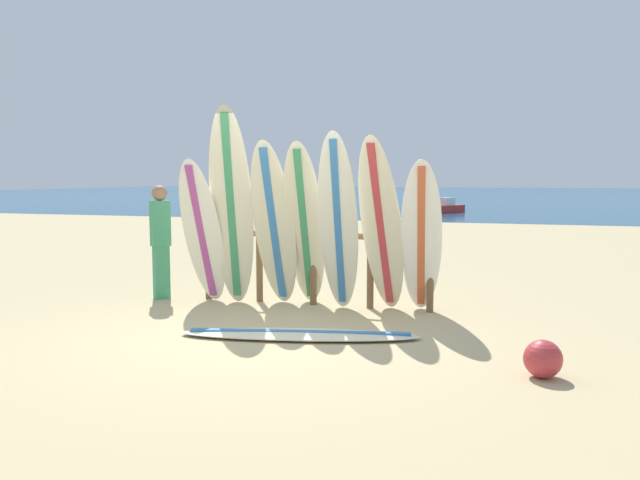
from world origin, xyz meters
TOP-DOWN VIEW (x-y plane):
  - ground_plane at (0.00, 0.00)m, footprint 120.00×120.00m
  - ocean_water at (0.00, 58.00)m, footprint 120.00×80.00m
  - surfboard_rack at (0.06, 1.74)m, footprint 3.21×0.09m
  - surfboard_leaning_far_left at (-1.36, 1.33)m, footprint 0.62×0.72m
  - surfboard_leaning_left at (-0.92, 1.31)m, footprint 0.69×0.79m
  - surfboard_leaning_center_left at (-0.38, 1.44)m, footprint 0.56×0.81m
  - surfboard_leaning_center at (0.03, 1.48)m, footprint 0.63×1.08m
  - surfboard_leaning_center_right at (0.53, 1.29)m, footprint 0.57×0.89m
  - surfboard_leaning_right at (1.05, 1.43)m, footprint 0.64×0.98m
  - surfboard_leaning_far_right at (1.54, 1.48)m, footprint 0.61×0.99m
  - surfboard_lying_on_sand at (0.46, 0.02)m, footprint 2.62×1.06m
  - beachgoer_standing at (-2.12, 1.53)m, footprint 0.29×0.30m
  - small_boat_offshore at (-0.58, 24.58)m, footprint 1.63×2.17m
  - beach_ball at (2.90, -0.66)m, footprint 0.33×0.33m

SIDE VIEW (x-z plane):
  - ground_plane at x=0.00m, z-range 0.00..0.00m
  - ocean_water at x=0.00m, z-range 0.00..0.01m
  - surfboard_lying_on_sand at x=0.46m, z-range -0.01..0.08m
  - beach_ball at x=2.90m, z-range 0.00..0.33m
  - small_boat_offshore at x=-0.58m, z-range -0.10..0.61m
  - surfboard_rack at x=0.06m, z-range 0.13..1.22m
  - beachgoer_standing at x=-2.12m, z-range 0.08..1.68m
  - surfboard_leaning_far_right at x=1.54m, z-range 0.00..1.93m
  - surfboard_leaning_far_left at x=-1.36m, z-range 0.00..1.96m
  - surfboard_leaning_center at x=0.03m, z-range 0.00..2.16m
  - surfboard_leaning_center_left at x=-0.38m, z-range 0.00..2.18m
  - surfboard_leaning_right at x=1.05m, z-range 0.00..2.21m
  - surfboard_leaning_center_right at x=0.53m, z-range 0.00..2.26m
  - surfboard_leaning_left at x=-0.92m, z-range 0.00..2.62m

